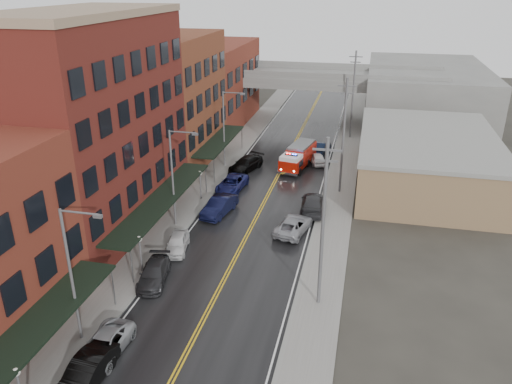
# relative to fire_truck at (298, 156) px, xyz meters

# --- Properties ---
(road) EXTENTS (11.00, 160.00, 0.02)m
(road) POSITION_rel_fire_truck_xyz_m (-1.79, -11.56, -1.42)
(road) COLOR black
(road) RESTS_ON ground
(sidewalk_left) EXTENTS (3.00, 160.00, 0.15)m
(sidewalk_left) POSITION_rel_fire_truck_xyz_m (-9.09, -11.56, -1.35)
(sidewalk_left) COLOR slate
(sidewalk_left) RESTS_ON ground
(sidewalk_right) EXTENTS (3.00, 160.00, 0.15)m
(sidewalk_right) POSITION_rel_fire_truck_xyz_m (5.51, -11.56, -1.35)
(sidewalk_right) COLOR slate
(sidewalk_right) RESTS_ON ground
(curb_left) EXTENTS (0.30, 160.00, 0.15)m
(curb_left) POSITION_rel_fire_truck_xyz_m (-7.44, -11.56, -1.35)
(curb_left) COLOR gray
(curb_left) RESTS_ON ground
(curb_right) EXTENTS (0.30, 160.00, 0.15)m
(curb_right) POSITION_rel_fire_truck_xyz_m (3.86, -11.56, -1.35)
(curb_right) COLOR gray
(curb_right) RESTS_ON ground
(brick_building_b) EXTENTS (9.00, 20.00, 18.00)m
(brick_building_b) POSITION_rel_fire_truck_xyz_m (-15.09, -18.56, 7.57)
(brick_building_b) COLOR #5B1F18
(brick_building_b) RESTS_ON ground
(brick_building_c) EXTENTS (9.00, 15.00, 15.00)m
(brick_building_c) POSITION_rel_fire_truck_xyz_m (-15.09, -1.06, 6.07)
(brick_building_c) COLOR brown
(brick_building_c) RESTS_ON ground
(brick_building_far) EXTENTS (9.00, 20.00, 12.00)m
(brick_building_far) POSITION_rel_fire_truck_xyz_m (-15.09, 16.44, 4.57)
(brick_building_far) COLOR brown
(brick_building_far) RESTS_ON ground
(tan_building) EXTENTS (14.00, 22.00, 5.00)m
(tan_building) POSITION_rel_fire_truck_xyz_m (14.21, -1.56, 1.07)
(tan_building) COLOR #8E734C
(tan_building) RESTS_ON ground
(right_far_block) EXTENTS (18.00, 30.00, 8.00)m
(right_far_block) POSITION_rel_fire_truck_xyz_m (16.21, 28.44, 2.57)
(right_far_block) COLOR slate
(right_far_block) RESTS_ON ground
(awning_0) EXTENTS (2.60, 16.00, 3.09)m
(awning_0) POSITION_rel_fire_truck_xyz_m (-9.29, -37.56, 1.56)
(awning_0) COLOR black
(awning_0) RESTS_ON ground
(awning_1) EXTENTS (2.60, 18.00, 3.09)m
(awning_1) POSITION_rel_fire_truck_xyz_m (-9.29, -18.56, 1.56)
(awning_1) COLOR black
(awning_1) RESTS_ON ground
(awning_2) EXTENTS (2.60, 13.00, 3.09)m
(awning_2) POSITION_rel_fire_truck_xyz_m (-9.28, -1.06, 1.56)
(awning_2) COLOR black
(awning_2) RESTS_ON ground
(globe_lamp_0) EXTENTS (0.44, 0.44, 3.12)m
(globe_lamp_0) POSITION_rel_fire_truck_xyz_m (-8.19, -39.56, 0.89)
(globe_lamp_0) COLOR #59595B
(globe_lamp_0) RESTS_ON ground
(globe_lamp_1) EXTENTS (0.44, 0.44, 3.12)m
(globe_lamp_1) POSITION_rel_fire_truck_xyz_m (-8.19, -25.56, 0.89)
(globe_lamp_1) COLOR #59595B
(globe_lamp_1) RESTS_ON ground
(globe_lamp_2) EXTENTS (0.44, 0.44, 3.12)m
(globe_lamp_2) POSITION_rel_fire_truck_xyz_m (-8.19, -11.56, 0.89)
(globe_lamp_2) COLOR #59595B
(globe_lamp_2) RESTS_ON ground
(street_lamp_0) EXTENTS (2.64, 0.22, 9.00)m
(street_lamp_0) POSITION_rel_fire_truck_xyz_m (-8.34, -33.56, 3.76)
(street_lamp_0) COLOR #59595B
(street_lamp_0) RESTS_ON ground
(street_lamp_1) EXTENTS (2.64, 0.22, 9.00)m
(street_lamp_1) POSITION_rel_fire_truck_xyz_m (-8.34, -17.56, 3.76)
(street_lamp_1) COLOR #59595B
(street_lamp_1) RESTS_ON ground
(street_lamp_2) EXTENTS (2.64, 0.22, 9.00)m
(street_lamp_2) POSITION_rel_fire_truck_xyz_m (-8.34, -1.56, 3.76)
(street_lamp_2) COLOR #59595B
(street_lamp_2) RESTS_ON ground
(utility_pole_0) EXTENTS (1.80, 0.24, 12.00)m
(utility_pole_0) POSITION_rel_fire_truck_xyz_m (5.41, -26.56, 4.88)
(utility_pole_0) COLOR #59595B
(utility_pole_0) RESTS_ON ground
(utility_pole_1) EXTENTS (1.80, 0.24, 12.00)m
(utility_pole_1) POSITION_rel_fire_truck_xyz_m (5.41, -6.56, 4.88)
(utility_pole_1) COLOR #59595B
(utility_pole_1) RESTS_ON ground
(utility_pole_2) EXTENTS (1.80, 0.24, 12.00)m
(utility_pole_2) POSITION_rel_fire_truck_xyz_m (5.41, 13.44, 4.88)
(utility_pole_2) COLOR #59595B
(utility_pole_2) RESTS_ON ground
(overpass) EXTENTS (40.00, 10.00, 7.50)m
(overpass) POSITION_rel_fire_truck_xyz_m (-1.79, 20.44, 4.56)
(overpass) COLOR slate
(overpass) RESTS_ON ground
(fire_truck) EXTENTS (3.92, 7.51, 2.63)m
(fire_truck) POSITION_rel_fire_truck_xyz_m (0.00, 0.00, 0.00)
(fire_truck) COLOR #A11307
(fire_truck) RESTS_ON ground
(parked_car_left_1) EXTENTS (1.77, 4.79, 1.56)m
(parked_car_left_1) POSITION_rel_fire_truck_xyz_m (-6.26, -36.86, -0.64)
(parked_car_left_1) COLOR black
(parked_car_left_1) RESTS_ON ground
(parked_car_left_2) EXTENTS (2.25, 4.80, 1.33)m
(parked_car_left_2) POSITION_rel_fire_truck_xyz_m (-6.48, -34.52, -0.76)
(parked_car_left_2) COLOR #94979B
(parked_car_left_2) RESTS_ON ground
(parked_car_left_3) EXTENTS (2.74, 4.96, 1.36)m
(parked_car_left_3) POSITION_rel_fire_truck_xyz_m (-6.79, -26.48, -0.75)
(parked_car_left_3) COLOR #27272A
(parked_car_left_3) RESTS_ON ground
(parked_car_left_4) EXTENTS (2.40, 4.33, 1.39)m
(parked_car_left_4) POSITION_rel_fire_truck_xyz_m (-6.79, -21.77, -0.73)
(parked_car_left_4) COLOR silver
(parked_car_left_4) RESTS_ON ground
(parked_car_left_5) EXTENTS (2.64, 5.25, 1.65)m
(parked_car_left_5) POSITION_rel_fire_truck_xyz_m (-5.39, -14.36, -0.60)
(parked_car_left_5) COLOR black
(parked_car_left_5) RESTS_ON ground
(parked_car_left_6) EXTENTS (2.82, 5.36, 1.44)m
(parked_car_left_6) POSITION_rel_fire_truck_xyz_m (-5.81, -8.36, -0.71)
(parked_car_left_6) COLOR navy
(parked_car_left_6) RESTS_ON ground
(parked_car_left_7) EXTENTS (3.80, 5.76, 1.55)m
(parked_car_left_7) POSITION_rel_fire_truck_xyz_m (-5.78, -2.36, -0.65)
(parked_car_left_7) COLOR black
(parked_car_left_7) RESTS_ON ground
(parked_car_right_0) EXTENTS (3.28, 5.40, 1.40)m
(parked_car_right_0) POSITION_rel_fire_truck_xyz_m (2.04, -16.46, -0.73)
(parked_car_right_0) COLOR #95969C
(parked_car_right_0) RESTS_ON ground
(parked_car_right_1) EXTENTS (2.66, 5.74, 1.63)m
(parked_car_right_1) POSITION_rel_fire_truck_xyz_m (3.21, -11.76, -0.61)
(parked_car_right_1) COLOR #2B2B2E
(parked_car_right_1) RESTS_ON ground
(parked_car_right_2) EXTENTS (2.78, 4.26, 1.35)m
(parked_car_right_2) POSITION_rel_fire_truck_xyz_m (2.08, 1.83, -0.75)
(parked_car_right_2) COLOR white
(parked_car_right_2) RESTS_ON ground
(parked_car_right_3) EXTENTS (2.18, 4.27, 1.34)m
(parked_car_right_3) POSITION_rel_fire_truck_xyz_m (2.18, 6.24, -0.76)
(parked_car_right_3) COLOR black
(parked_car_right_3) RESTS_ON ground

